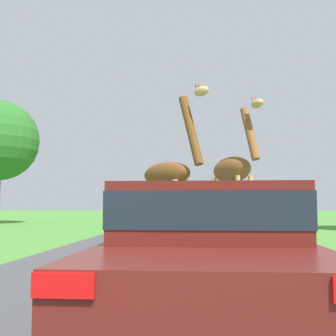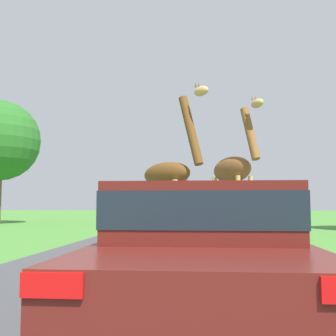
# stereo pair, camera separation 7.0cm
# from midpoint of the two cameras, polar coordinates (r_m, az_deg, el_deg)

# --- Properties ---
(road) EXTENTS (6.80, 120.00, 0.00)m
(road) POSITION_cam_midpoint_polar(r_m,az_deg,el_deg) (30.64, 3.74, -7.10)
(road) COLOR #424244
(road) RESTS_ON ground
(giraffe_near_road) EXTENTS (2.46, 2.40, 4.88)m
(giraffe_near_road) POSITION_cam_midpoint_polar(r_m,az_deg,el_deg) (13.58, 0.05, -0.83)
(giraffe_near_road) COLOR tan
(giraffe_near_road) RESTS_ON ground
(giraffe_companion) EXTENTS (1.85, 2.55, 4.76)m
(giraffe_companion) POSITION_cam_midpoint_polar(r_m,az_deg,el_deg) (14.91, 8.75, -0.36)
(giraffe_companion) COLOR tan
(giraffe_companion) RESTS_ON ground
(car_lead_maroon) EXTENTS (1.84, 4.31, 1.36)m
(car_lead_maroon) POSITION_cam_midpoint_polar(r_m,az_deg,el_deg) (4.32, 4.84, -10.70)
(car_lead_maroon) COLOR #561914
(car_lead_maroon) RESTS_ON ground
(car_queue_right) EXTENTS (1.97, 4.06, 1.34)m
(car_queue_right) POSITION_cam_midpoint_polar(r_m,az_deg,el_deg) (27.50, 9.08, -5.79)
(car_queue_right) COLOR silver
(car_queue_right) RESTS_ON ground
(car_queue_left) EXTENTS (1.80, 4.22, 1.46)m
(car_queue_left) POSITION_cam_midpoint_polar(r_m,az_deg,el_deg) (20.21, 8.57, -5.98)
(car_queue_left) COLOR gray
(car_queue_left) RESTS_ON ground
(car_far_ahead) EXTENTS (1.83, 4.64, 1.40)m
(car_far_ahead) POSITION_cam_midpoint_polar(r_m,az_deg,el_deg) (31.74, 2.12, -5.69)
(car_far_ahead) COLOR maroon
(car_far_ahead) RESTS_ON ground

